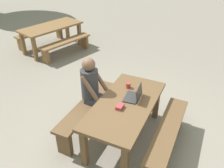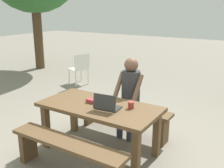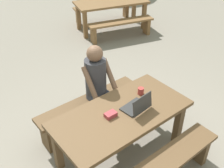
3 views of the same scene
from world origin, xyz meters
The scene contains 10 objects.
ground_plane centered at (0.00, 0.00, 0.00)m, with size 30.00×30.00×0.00m, color gray.
picnic_table_front centered at (0.00, 0.00, 0.60)m, with size 1.68×0.83×0.71m.
bench_far centered at (0.00, 0.69, 0.35)m, with size 1.60×0.30×0.47m.
laptop centered at (0.18, -0.08, 0.77)m, with size 0.34×0.27×0.23m.
small_pouch centered at (-0.15, 0.03, 0.74)m, with size 0.14×0.09×0.05m.
coffee_mug centered at (0.43, 0.13, 0.76)m, with size 0.08×0.08×0.09m.
person_seated centered at (0.12, 0.65, 0.75)m, with size 0.40×0.40×1.28m.
picnic_table_mid centered at (2.52, 3.36, 0.61)m, with size 1.93×1.26×0.72m.
bench_mid_south centered at (2.35, 2.76, 0.33)m, with size 1.62×0.74×0.44m.
bench_mid_north centered at (2.70, 3.96, 0.33)m, with size 1.62×0.74×0.44m.
Camera 3 is at (-1.60, -1.81, 2.78)m, focal length 42.79 mm.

